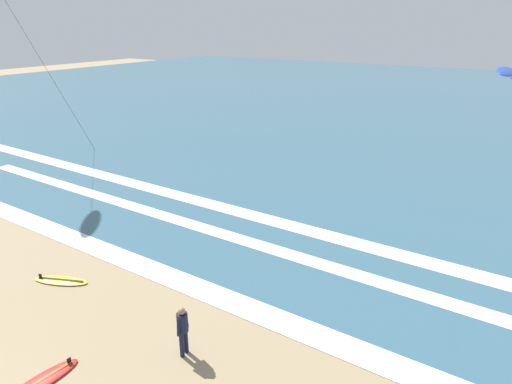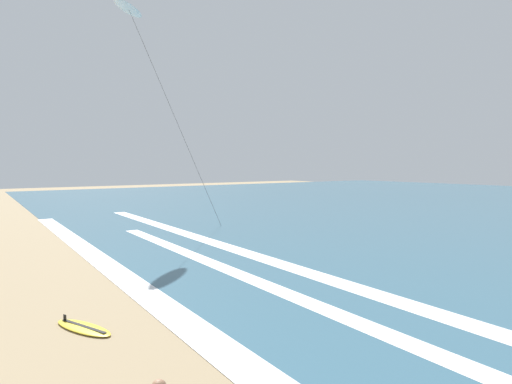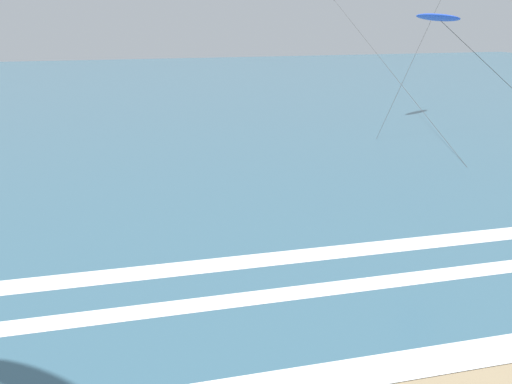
% 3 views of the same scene
% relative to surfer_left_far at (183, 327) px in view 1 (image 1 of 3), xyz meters
% --- Properties ---
extents(ocean_surface, '(140.00, 90.00, 0.01)m').
position_rel_surfer_left_far_xyz_m(ocean_surface, '(-4.16, 47.42, -0.95)').
color(ocean_surface, '#386075').
rests_on(ocean_surface, ground).
extents(wave_foam_shoreline, '(59.44, 1.09, 0.01)m').
position_rel_surfer_left_far_xyz_m(wave_foam_shoreline, '(-2.29, 2.82, -0.94)').
color(wave_foam_shoreline, white).
rests_on(wave_foam_shoreline, ocean_surface).
extents(wave_foam_mid_break, '(38.90, 0.81, 0.01)m').
position_rel_surfer_left_far_xyz_m(wave_foam_mid_break, '(-2.68, 6.81, -0.94)').
color(wave_foam_mid_break, white).
rests_on(wave_foam_mid_break, ocean_surface).
extents(wave_foam_outer_break, '(58.39, 1.03, 0.01)m').
position_rel_surfer_left_far_xyz_m(wave_foam_outer_break, '(-4.09, 9.25, -0.94)').
color(wave_foam_outer_break, white).
rests_on(wave_foam_outer_break, ocean_surface).
extents(surfer_left_far, '(0.32, 0.51, 1.60)m').
position_rel_surfer_left_far_xyz_m(surfer_left_far, '(0.00, 0.00, 0.00)').
color(surfer_left_far, '#141938').
rests_on(surfer_left_far, ground).
extents(surfboard_left_pile, '(0.79, 2.15, 0.25)m').
position_rel_surfer_left_far_xyz_m(surfboard_left_pile, '(-2.49, -2.92, -0.91)').
color(surfboard_left_pile, red).
rests_on(surfboard_left_pile, ground).
extents(surfboard_near_water, '(2.16, 1.40, 0.25)m').
position_rel_surfer_left_far_xyz_m(surfboard_near_water, '(-6.43, 0.39, -0.91)').
color(surfboard_near_water, yellow).
rests_on(surfboard_near_water, ground).
extents(kite_blue_high_right, '(7.52, 5.17, 7.18)m').
position_rel_surfer_left_far_xyz_m(kite_blue_high_right, '(5.65, 15.51, 5.97)').
color(kite_blue_high_right, blue).
rests_on(kite_blue_high_right, ground).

